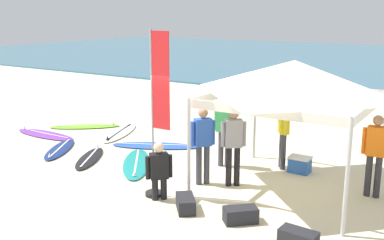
# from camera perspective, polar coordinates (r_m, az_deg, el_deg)

# --- Properties ---
(ground_plane) EXTENTS (80.00, 80.00, 0.00)m
(ground_plane) POSITION_cam_1_polar(r_m,az_deg,el_deg) (10.37, -1.33, -7.46)
(ground_plane) COLOR beige
(canopy_tent) EXTENTS (3.22, 3.22, 2.75)m
(canopy_tent) POSITION_cam_1_polar(r_m,az_deg,el_deg) (9.49, 12.69, 5.17)
(canopy_tent) COLOR #B7B7BC
(canopy_tent) RESTS_ON ground
(surfboard_blue) EXTENTS (2.49, 1.69, 0.19)m
(surfboard_blue) POSITION_cam_1_polar(r_m,az_deg,el_deg) (12.85, -4.60, -3.21)
(surfboard_blue) COLOR blue
(surfboard_blue) RESTS_ON ground
(surfboard_navy) EXTENTS (1.48, 1.99, 0.19)m
(surfboard_navy) POSITION_cam_1_polar(r_m,az_deg,el_deg) (12.98, -16.26, -3.54)
(surfboard_navy) COLOR navy
(surfboard_navy) RESTS_ON ground
(surfboard_white) EXTENTS (1.42, 2.43, 0.19)m
(surfboard_white) POSITION_cam_1_polar(r_m,az_deg,el_deg) (14.35, -9.08, -1.57)
(surfboard_white) COLOR white
(surfboard_white) RESTS_ON ground
(surfboard_teal) EXTENTS (1.94, 2.31, 0.19)m
(surfboard_teal) POSITION_cam_1_polar(r_m,az_deg,el_deg) (11.41, -7.00, -5.42)
(surfboard_teal) COLOR #19847F
(surfboard_teal) RESTS_ON ground
(surfboard_lime) EXTENTS (2.14, 1.89, 0.19)m
(surfboard_lime) POSITION_cam_1_polar(r_m,az_deg,el_deg) (15.37, -13.27, -0.77)
(surfboard_lime) COLOR #7AD12D
(surfboard_lime) RESTS_ON ground
(surfboard_purple) EXTENTS (2.38, 0.65, 0.19)m
(surfboard_purple) POSITION_cam_1_polar(r_m,az_deg,el_deg) (14.69, -17.96, -1.72)
(surfboard_purple) COLOR purple
(surfboard_purple) RESTS_ON ground
(surfboard_black) EXTENTS (1.36, 1.88, 0.19)m
(surfboard_black) POSITION_cam_1_polar(r_m,az_deg,el_deg) (12.02, -12.70, -4.66)
(surfboard_black) COLOR black
(surfboard_black) RESTS_ON ground
(person_orange) EXTENTS (0.55, 0.24, 1.71)m
(person_orange) POSITION_cam_1_polar(r_m,az_deg,el_deg) (9.84, 22.03, -3.55)
(person_orange) COLOR #2D2D33
(person_orange) RESTS_ON ground
(person_green) EXTENTS (0.55, 0.23, 1.71)m
(person_green) POSITION_cam_1_polar(r_m,az_deg,el_deg) (10.96, 4.10, -0.93)
(person_green) COLOR #383842
(person_green) RESTS_ON ground
(person_yellow) EXTENTS (0.38, 0.48, 1.71)m
(person_yellow) POSITION_cam_1_polar(r_m,az_deg,el_deg) (11.04, 11.40, -1.06)
(person_yellow) COLOR #383842
(person_yellow) RESTS_ON ground
(person_grey) EXTENTS (0.45, 0.40, 1.71)m
(person_grey) POSITION_cam_1_polar(r_m,az_deg,el_deg) (9.75, 5.21, -2.75)
(person_grey) COLOR black
(person_grey) RESTS_ON ground
(person_blue) EXTENTS (0.40, 0.44, 1.71)m
(person_blue) POSITION_cam_1_polar(r_m,az_deg,el_deg) (9.81, 1.38, -2.61)
(person_blue) COLOR #383842
(person_blue) RESTS_ON ground
(person_black) EXTENTS (0.40, 0.44, 1.20)m
(person_black) POSITION_cam_1_polar(r_m,az_deg,el_deg) (9.11, -4.16, -6.09)
(person_black) COLOR black
(person_black) RESTS_ON ground
(banner_flag) EXTENTS (0.60, 0.36, 3.40)m
(banner_flag) POSITION_cam_1_polar(r_m,az_deg,el_deg) (8.99, -4.40, -0.27)
(banner_flag) COLOR #99999E
(banner_flag) RESTS_ON ground
(gear_bag_near_tent) EXTENTS (0.63, 0.66, 0.28)m
(gear_bag_near_tent) POSITION_cam_1_polar(r_m,az_deg,el_deg) (8.79, -0.81, -10.43)
(gear_bag_near_tent) COLOR #232328
(gear_bag_near_tent) RESTS_ON ground
(gear_bag_by_pole) EXTENTS (0.62, 0.36, 0.28)m
(gear_bag_by_pole) POSITION_cam_1_polar(r_m,az_deg,el_deg) (7.73, 13.19, -14.28)
(gear_bag_by_pole) COLOR #232328
(gear_bag_by_pole) RESTS_ON ground
(gear_bag_on_sand) EXTENTS (0.66, 0.64, 0.28)m
(gear_bag_on_sand) POSITION_cam_1_polar(r_m,az_deg,el_deg) (8.37, 6.11, -11.76)
(gear_bag_on_sand) COLOR #232328
(gear_bag_on_sand) RESTS_ON ground
(cooler_box) EXTENTS (0.50, 0.36, 0.39)m
(cooler_box) POSITION_cam_1_polar(r_m,az_deg,el_deg) (11.04, 13.36, -5.44)
(cooler_box) COLOR #2D60B7
(cooler_box) RESTS_ON ground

